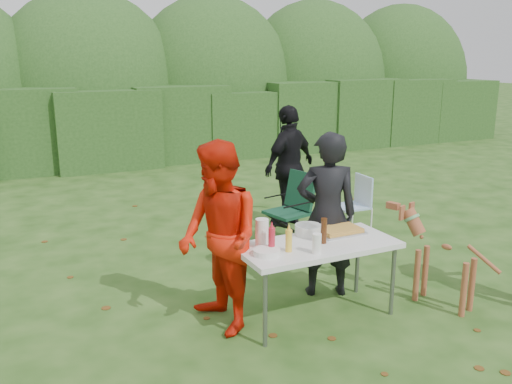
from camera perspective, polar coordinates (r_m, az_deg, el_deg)
name	(u,v)px	position (r m, az deg, el deg)	size (l,w,h in m)	color
ground	(270,313)	(5.38, 1.44, -12.64)	(80.00, 80.00, 0.00)	#1E4211
hedge_row	(105,128)	(12.56, -15.61, 6.47)	(22.00, 1.40, 1.70)	#23471C
shrub_backdrop	(90,90)	(14.06, -17.04, 10.22)	(20.00, 2.60, 3.20)	#3D6628
folding_table	(317,249)	(5.08, 6.44, -5.95)	(1.50, 0.70, 0.74)	silver
person_cook	(327,215)	(5.55, 7.46, -2.40)	(0.62, 0.41, 1.71)	black
person_red_jacket	(219,238)	(4.80, -3.92, -4.87)	(0.84, 0.65, 1.73)	red
person_black_puffy	(289,166)	(7.82, 3.53, 2.73)	(1.03, 0.43, 1.75)	black
dog	(445,261)	(5.66, 19.31, -6.89)	(0.98, 0.39, 0.94)	#974F31
camping_chair	(288,208)	(7.13, 3.41, -1.74)	(0.59, 0.59, 0.95)	#133F2A
lawn_chair	(351,204)	(7.71, 9.95, -1.25)	(0.48, 0.48, 0.80)	#4F8FCE
food_tray	(340,232)	(5.36, 8.80, -4.21)	(0.45, 0.30, 0.02)	#B7B7BA
focaccia_bread	(340,230)	(5.35, 8.81, -3.93)	(0.40, 0.26, 0.04)	gold
mustard_bottle	(289,241)	(4.80, 3.47, -5.14)	(0.06, 0.06, 0.20)	yellow
ketchup_bottle	(272,240)	(4.79, 1.66, -5.04)	(0.06, 0.06, 0.22)	red
beer_bottle	(324,231)	(5.03, 7.15, -4.07)	(0.06, 0.06, 0.24)	#47230F
paper_towel_roll	(262,233)	(4.90, 0.63, -4.32)	(0.12, 0.12, 0.26)	white
cup_stack	(317,244)	(4.78, 6.41, -5.43)	(0.08, 0.08, 0.18)	white
pasta_bowl	(308,230)	(5.27, 5.51, -3.99)	(0.26, 0.26, 0.10)	silver
plate_stack	(267,252)	(4.74, 1.12, -6.33)	(0.24, 0.24, 0.05)	white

